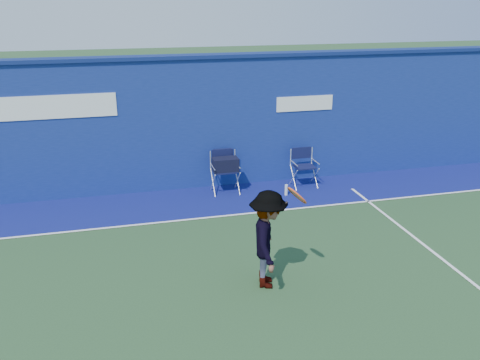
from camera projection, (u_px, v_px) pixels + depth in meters
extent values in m
plane|color=#264525|center=(189.00, 313.00, 7.32)|extent=(80.00, 80.00, 0.00)
cube|color=navy|center=(152.00, 127.00, 11.55)|extent=(24.00, 0.40, 3.00)
cube|color=navy|center=(148.00, 58.00, 11.02)|extent=(24.00, 0.50, 0.08)
cube|color=white|center=(5.00, 109.00, 10.47)|extent=(4.50, 0.02, 0.50)
cube|color=white|center=(305.00, 103.00, 12.05)|extent=(1.40, 0.02, 0.35)
cube|color=navy|center=(161.00, 205.00, 11.06)|extent=(24.00, 1.80, 0.01)
cube|color=white|center=(165.00, 222.00, 10.24)|extent=(24.00, 0.06, 0.01)
cube|color=#0F1339|center=(225.00, 171.00, 11.64)|extent=(0.51, 0.43, 0.03)
cube|color=silver|center=(223.00, 159.00, 11.80)|extent=(0.58, 0.03, 0.42)
cube|color=#0F1339|center=(223.00, 155.00, 11.77)|extent=(0.51, 0.03, 0.29)
cube|color=black|center=(225.00, 165.00, 11.56)|extent=(0.58, 0.34, 0.32)
cube|color=#0F1339|center=(223.00, 154.00, 11.76)|extent=(0.42, 0.06, 0.23)
cube|color=#0F1339|center=(305.00, 167.00, 12.03)|extent=(0.48, 0.40, 0.03)
cube|color=silver|center=(301.00, 156.00, 12.17)|extent=(0.54, 0.02, 0.39)
cube|color=#0F1339|center=(301.00, 153.00, 12.15)|extent=(0.48, 0.03, 0.28)
cylinder|color=silver|center=(286.00, 190.00, 11.59)|extent=(0.07, 0.07, 0.26)
imported|color=#EA4738|center=(268.00, 239.00, 7.79)|extent=(0.82, 1.13, 1.57)
torus|color=#CA471B|center=(297.00, 195.00, 7.52)|extent=(0.34, 0.42, 0.29)
cylinder|color=gray|center=(297.00, 195.00, 7.52)|extent=(0.27, 0.35, 0.23)
cylinder|color=black|center=(280.00, 210.00, 7.59)|extent=(0.27, 0.09, 0.26)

